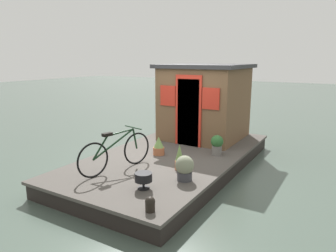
{
  "coord_description": "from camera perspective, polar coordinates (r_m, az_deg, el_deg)",
  "views": [
    {
      "loc": [
        -6.12,
        -3.53,
        2.57
      ],
      "look_at": [
        -0.2,
        0.0,
        1.07
      ],
      "focal_mm": 33.34,
      "sensor_mm": 36.0,
      "label": 1
    }
  ],
  "objects": [
    {
      "name": "houseboat_cabin",
      "position": [
        8.74,
        6.75,
        4.51
      ],
      "size": [
        2.18,
        2.2,
        2.04
      ],
      "color": "brown",
      "rests_on": "houseboat_deck"
    },
    {
      "name": "mooring_bollard",
      "position": [
        4.7,
        -3.29,
        -14.03
      ],
      "size": [
        0.15,
        0.15,
        0.23
      ],
      "color": "black",
      "rests_on": "houseboat_deck"
    },
    {
      "name": "potted_plant_fern",
      "position": [
        5.76,
        3.07,
        -7.6
      ],
      "size": [
        0.34,
        0.34,
        0.47
      ],
      "color": "#38383D",
      "rests_on": "houseboat_deck"
    },
    {
      "name": "houseboat_deck",
      "position": [
        7.45,
        0.79,
        -6.36
      ],
      "size": [
        5.82,
        3.0,
        0.37
      ],
      "color": "#4C4742",
      "rests_on": "ground_plane"
    },
    {
      "name": "ground_plane",
      "position": [
        7.51,
        0.79,
        -7.7
      ],
      "size": [
        60.0,
        60.0,
        0.0
      ],
      "primitive_type": "plane",
      "color": "#47564C"
    },
    {
      "name": "bicycle",
      "position": [
        6.29,
        -9.47,
        -4.72
      ],
      "size": [
        1.72,
        0.56,
        0.82
      ],
      "color": "black",
      "rests_on": "houseboat_deck"
    },
    {
      "name": "potted_plant_lavender",
      "position": [
        6.29,
        2.1,
        -5.78
      ],
      "size": [
        0.18,
        0.18,
        0.53
      ],
      "color": "#B2603D",
      "rests_on": "houseboat_deck"
    },
    {
      "name": "potted_plant_thyme",
      "position": [
        7.3,
        8.94,
        -3.32
      ],
      "size": [
        0.29,
        0.29,
        0.47
      ],
      "color": "slate",
      "rests_on": "houseboat_deck"
    },
    {
      "name": "charcoal_grill",
      "position": [
        5.42,
        -4.51,
        -9.43
      ],
      "size": [
        0.3,
        0.3,
        0.29
      ],
      "color": "black",
      "rests_on": "houseboat_deck"
    },
    {
      "name": "potted_plant_succulent",
      "position": [
        7.25,
        -1.71,
        -3.72
      ],
      "size": [
        0.26,
        0.26,
        0.43
      ],
      "color": "#B2603D",
      "rests_on": "houseboat_deck"
    }
  ]
}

